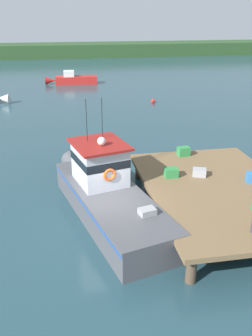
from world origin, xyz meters
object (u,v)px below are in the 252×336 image
(crate_single_far, at_px, (199,172))
(main_fishing_boat, at_px, (106,191))
(crate_stack_mid_dock, at_px, (171,173))
(mooring_buoy_outer, at_px, (153,101))
(moored_boat_mid_harbor, at_px, (73,79))
(crate_single_by_cleat, at_px, (184,151))

(crate_single_far, bearing_deg, main_fishing_boat, -174.21)
(main_fishing_boat, xyz_separation_m, crate_single_far, (4.36, 0.44, 0.36))
(crate_stack_mid_dock, xyz_separation_m, mooring_buoy_outer, (4.00, 19.29, -1.22))
(moored_boat_mid_harbor, bearing_deg, mooring_buoy_outer, -57.87)
(crate_single_far, bearing_deg, crate_single_by_cleat, 87.63)
(crate_single_by_cleat, xyz_separation_m, crate_stack_mid_dock, (-1.41, -2.46, -0.02))
(crate_single_by_cleat, bearing_deg, crate_stack_mid_dock, -119.74)
(crate_single_by_cleat, distance_m, mooring_buoy_outer, 17.07)
(moored_boat_mid_harbor, bearing_deg, crate_single_far, -81.70)
(main_fishing_boat, relative_size, crate_single_far, 16.57)
(moored_boat_mid_harbor, xyz_separation_m, mooring_buoy_outer, (7.21, -11.48, -0.35))
(crate_single_far, height_order, moored_boat_mid_harbor, moored_boat_mid_harbor)
(crate_single_by_cleat, relative_size, moored_boat_mid_harbor, 0.10)
(main_fishing_boat, bearing_deg, crate_single_by_cleat, 34.19)
(main_fishing_boat, xyz_separation_m, moored_boat_mid_harbor, (-0.14, 31.34, -0.46))
(crate_single_by_cleat, xyz_separation_m, moored_boat_mid_harbor, (-4.62, 28.31, -0.88))
(crate_stack_mid_dock, xyz_separation_m, moored_boat_mid_harbor, (-3.21, 30.77, -0.86))
(main_fishing_boat, xyz_separation_m, mooring_buoy_outer, (7.07, 19.86, -0.82))
(moored_boat_mid_harbor, bearing_deg, main_fishing_boat, -89.74)
(main_fishing_boat, xyz_separation_m, crate_stack_mid_dock, (3.06, 0.57, 0.40))
(main_fishing_boat, height_order, crate_single_by_cleat, main_fishing_boat)
(main_fishing_boat, relative_size, crate_stack_mid_dock, 16.57)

